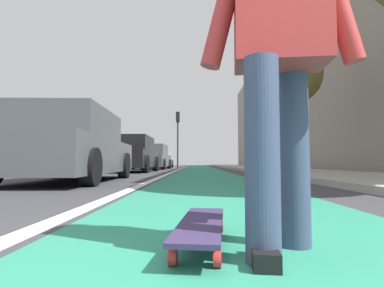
# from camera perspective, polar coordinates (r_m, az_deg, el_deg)

# --- Properties ---
(ground_plane) EXTENTS (80.00, 80.00, 0.00)m
(ground_plane) POSITION_cam_1_polar(r_m,az_deg,el_deg) (10.59, 2.11, -5.62)
(ground_plane) COLOR #38383D
(bike_lane_paint) EXTENTS (56.00, 2.15, 0.00)m
(bike_lane_paint) POSITION_cam_1_polar(r_m,az_deg,el_deg) (24.59, 1.26, -4.40)
(bike_lane_paint) COLOR #288466
(bike_lane_paint) RESTS_ON ground
(lane_stripe_white) EXTENTS (52.00, 0.16, 0.01)m
(lane_stripe_white) POSITION_cam_1_polar(r_m,az_deg,el_deg) (20.61, -2.03, -4.58)
(lane_stripe_white) COLOR silver
(lane_stripe_white) RESTS_ON ground
(sidewalk_curb) EXTENTS (52.00, 3.20, 0.11)m
(sidewalk_curb) POSITION_cam_1_polar(r_m,az_deg,el_deg) (18.97, 12.18, -4.43)
(sidewalk_curb) COLOR #9E9B93
(sidewalk_curb) RESTS_ON ground
(building_facade) EXTENTS (40.00, 1.20, 9.98)m
(building_facade) POSITION_cam_1_polar(r_m,az_deg,el_deg) (23.96, 16.67, 7.71)
(building_facade) COLOR gray
(building_facade) RESTS_ON ground
(skateboard) EXTENTS (0.86, 0.28, 0.11)m
(skateboard) POSITION_cam_1_polar(r_m,az_deg,el_deg) (1.51, 1.75, -14.96)
(skateboard) COLOR red
(skateboard) RESTS_ON ground
(skater_person) EXTENTS (0.44, 0.72, 1.64)m
(skater_person) POSITION_cam_1_polar(r_m,az_deg,el_deg) (1.49, 15.94, 18.03)
(skater_person) COLOR #384260
(skater_person) RESTS_ON ground
(parked_car_near) EXTENTS (4.48, 2.00, 1.48)m
(parked_car_near) POSITION_cam_1_polar(r_m,az_deg,el_deg) (6.90, -21.68, -0.60)
(parked_car_near) COLOR #4C5156
(parked_car_near) RESTS_ON ground
(parked_car_mid) EXTENTS (4.30, 1.93, 1.50)m
(parked_car_mid) POSITION_cam_1_polar(r_m,az_deg,el_deg) (13.23, -11.21, -1.98)
(parked_car_mid) COLOR black
(parked_car_mid) RESTS_ON ground
(parked_car_far) EXTENTS (4.56, 2.07, 1.47)m
(parked_car_far) POSITION_cam_1_polar(r_m,az_deg,el_deg) (18.68, -7.48, -2.52)
(parked_car_far) COLOR #4C5156
(parked_car_far) RESTS_ON ground
(parked_car_end) EXTENTS (4.64, 2.06, 1.49)m
(parked_car_end) POSITION_cam_1_polar(r_m,az_deg,el_deg) (24.42, -6.00, -2.70)
(parked_car_end) COLOR #B7B7BC
(parked_car_end) RESTS_ON ground
(traffic_light) EXTENTS (0.33, 0.28, 4.31)m
(traffic_light) POSITION_cam_1_polar(r_m,az_deg,el_deg) (23.59, -2.67, 2.79)
(traffic_light) COLOR #2D2D2D
(traffic_light) RESTS_ON ground
(street_tree_mid) EXTENTS (2.05, 2.05, 4.47)m
(street_tree_mid) POSITION_cam_1_polar(r_m,az_deg,el_deg) (11.48, 18.16, 11.94)
(street_tree_mid) COLOR brown
(street_tree_mid) RESTS_ON ground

